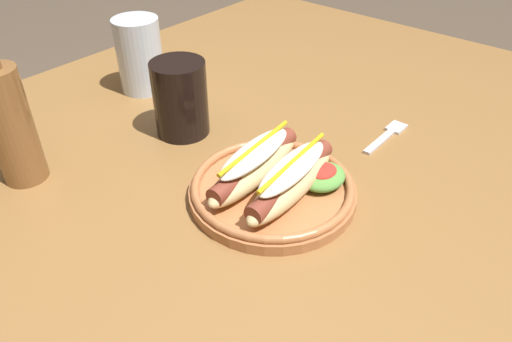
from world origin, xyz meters
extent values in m
cube|color=olive|center=(0.00, 0.00, 0.72)|extent=(1.50, 1.08, 0.04)
cylinder|color=olive|center=(0.66, 0.45, 0.35)|extent=(0.06, 0.06, 0.70)
cylinder|color=#B77042|center=(-0.02, -0.08, 0.75)|extent=(0.23, 0.23, 0.02)
torus|color=#B77042|center=(-0.02, -0.08, 0.76)|extent=(0.23, 0.23, 0.01)
ellipsoid|color=#E0C184|center=(-0.01, -0.11, 0.78)|extent=(0.20, 0.07, 0.04)
cylinder|color=brown|center=(-0.01, -0.11, 0.78)|extent=(0.18, 0.04, 0.03)
ellipsoid|color=silver|center=(-0.01, -0.11, 0.80)|extent=(0.15, 0.06, 0.02)
cylinder|color=yellow|center=(-0.01, -0.11, 0.81)|extent=(0.16, 0.02, 0.01)
ellipsoid|color=#E0C184|center=(-0.02, -0.05, 0.78)|extent=(0.20, 0.07, 0.04)
cylinder|color=brown|center=(-0.02, -0.05, 0.78)|extent=(0.18, 0.04, 0.03)
ellipsoid|color=silver|center=(-0.02, -0.05, 0.80)|extent=(0.15, 0.06, 0.02)
cylinder|color=yellow|center=(-0.02, -0.05, 0.81)|extent=(0.16, 0.02, 0.01)
ellipsoid|color=#5B9942|center=(0.04, -0.13, 0.77)|extent=(0.07, 0.06, 0.02)
ellipsoid|color=red|center=(0.04, -0.13, 0.78)|extent=(0.04, 0.04, 0.01)
cube|color=silver|center=(0.21, -0.13, 0.74)|extent=(0.09, 0.01, 0.00)
cube|color=silver|center=(0.27, -0.13, 0.74)|extent=(0.04, 0.03, 0.00)
cylinder|color=black|center=(0.03, 0.14, 0.80)|extent=(0.09, 0.09, 0.12)
cylinder|color=silver|center=(0.09, 0.32, 0.81)|extent=(0.09, 0.09, 0.14)
cylinder|color=brown|center=(-0.21, 0.23, 0.83)|extent=(0.06, 0.06, 0.17)
camera|label=1|loc=(-0.44, -0.41, 1.17)|focal=34.03mm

